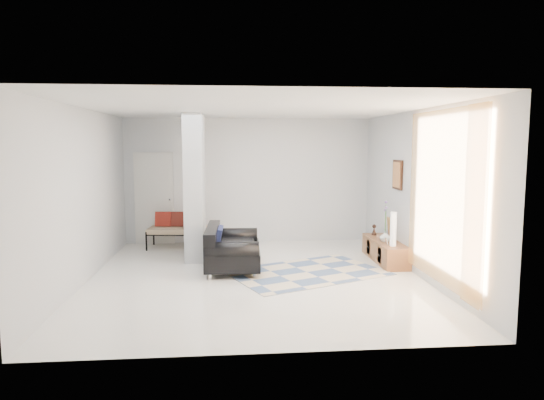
{
  "coord_description": "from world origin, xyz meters",
  "views": [
    {
      "loc": [
        -0.42,
        -7.93,
        2.22
      ],
      "look_at": [
        0.33,
        0.6,
        1.23
      ],
      "focal_mm": 32.0,
      "sensor_mm": 36.0,
      "label": 1
    }
  ],
  "objects": [
    {
      "name": "ceiling",
      "position": [
        0.0,
        0.0,
        2.8
      ],
      "size": [
        6.0,
        6.0,
        0.0
      ],
      "primitive_type": "plane",
      "rotation": [
        3.14,
        0.0,
        0.0
      ],
      "color": "white",
      "rests_on": "wall_back"
    },
    {
      "name": "wall_back",
      "position": [
        0.0,
        3.0,
        1.4
      ],
      "size": [
        6.0,
        0.0,
        6.0
      ],
      "primitive_type": "plane",
      "rotation": [
        1.57,
        0.0,
        0.0
      ],
      "color": "silver",
      "rests_on": "ground"
    },
    {
      "name": "wall_front",
      "position": [
        0.0,
        -3.0,
        1.4
      ],
      "size": [
        6.0,
        0.0,
        6.0
      ],
      "primitive_type": "plane",
      "rotation": [
        -1.57,
        0.0,
        0.0
      ],
      "color": "silver",
      "rests_on": "ground"
    },
    {
      "name": "curtain",
      "position": [
        2.67,
        -1.15,
        1.45
      ],
      "size": [
        0.0,
        2.55,
        2.55
      ],
      "primitive_type": "plane",
      "rotation": [
        1.57,
        0.0,
        1.57
      ],
      "color": "#FFAE43",
      "rests_on": "wall_right"
    },
    {
      "name": "media_console",
      "position": [
        2.52,
        0.9,
        0.21
      ],
      "size": [
        0.45,
        1.6,
        0.8
      ],
      "color": "brown",
      "rests_on": "floor"
    },
    {
      "name": "wall_left",
      "position": [
        -2.75,
        0.0,
        1.4
      ],
      "size": [
        0.0,
        6.0,
        6.0
      ],
      "primitive_type": "plane",
      "rotation": [
        1.57,
        0.0,
        1.57
      ],
      "color": "silver",
      "rests_on": "ground"
    },
    {
      "name": "daybed",
      "position": [
        -1.43,
        2.49,
        0.43
      ],
      "size": [
        1.58,
        0.79,
        0.77
      ],
      "rotation": [
        0.0,
        0.0,
        -0.1
      ],
      "color": "black",
      "rests_on": "floor"
    },
    {
      "name": "loveseat",
      "position": [
        -0.43,
        0.61,
        0.35
      ],
      "size": [
        0.99,
        1.63,
        0.76
      ],
      "rotation": [
        0.0,
        0.0,
        -0.03
      ],
      "color": "silver",
      "rests_on": "floor"
    },
    {
      "name": "vase",
      "position": [
        2.47,
        0.78,
        0.5
      ],
      "size": [
        0.22,
        0.22,
        0.2
      ],
      "primitive_type": "imported",
      "rotation": [
        0.0,
        0.0,
        -0.14
      ],
      "color": "silver",
      "rests_on": "media_console"
    },
    {
      "name": "area_rug",
      "position": [
        0.9,
        0.2,
        0.01
      ],
      "size": [
        3.03,
        2.59,
        0.01
      ],
      "primitive_type": "cube",
      "rotation": [
        0.0,
        0.0,
        0.41
      ],
      "color": "beige",
      "rests_on": "floor"
    },
    {
      "name": "partition_column",
      "position": [
        -1.1,
        1.6,
        1.4
      ],
      "size": [
        0.35,
        1.2,
        2.8
      ],
      "primitive_type": "cube",
      "color": "#AAADB1",
      "rests_on": "floor"
    },
    {
      "name": "bronze_figurine",
      "position": [
        2.47,
        1.47,
        0.51
      ],
      "size": [
        0.11,
        0.11,
        0.21
      ],
      "primitive_type": null,
      "rotation": [
        0.0,
        0.0,
        -0.08
      ],
      "color": "#321E16",
      "rests_on": "media_console"
    },
    {
      "name": "wall_right",
      "position": [
        2.75,
        0.0,
        1.4
      ],
      "size": [
        0.0,
        6.0,
        6.0
      ],
      "primitive_type": "plane",
      "rotation": [
        1.57,
        0.0,
        -1.57
      ],
      "color": "silver",
      "rests_on": "ground"
    },
    {
      "name": "wall_art",
      "position": [
        2.72,
        0.9,
        1.65
      ],
      "size": [
        0.04,
        0.45,
        0.55
      ],
      "primitive_type": "cube",
      "color": "#341A0E",
      "rests_on": "wall_right"
    },
    {
      "name": "hallway_door",
      "position": [
        -2.1,
        2.96,
        1.02
      ],
      "size": [
        0.85,
        0.06,
        2.04
      ],
      "primitive_type": "cube",
      "color": "silver",
      "rests_on": "floor"
    },
    {
      "name": "cylinder_lamp",
      "position": [
        2.5,
        0.42,
        0.7
      ],
      "size": [
        0.11,
        0.11,
        0.61
      ],
      "primitive_type": "cylinder",
      "color": "beige",
      "rests_on": "media_console"
    },
    {
      "name": "floor",
      "position": [
        0.0,
        0.0,
        0.0
      ],
      "size": [
        6.0,
        6.0,
        0.0
      ],
      "primitive_type": "plane",
      "color": "white",
      "rests_on": "ground"
    }
  ]
}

